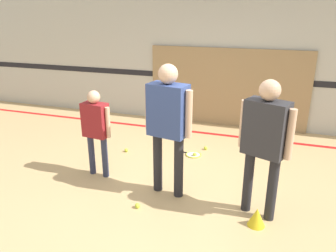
# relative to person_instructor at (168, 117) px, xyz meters

# --- Properties ---
(ground_plane) EXTENTS (16.00, 16.00, 0.00)m
(ground_plane) POSITION_rel_person_instructor_xyz_m (0.05, 0.11, -1.10)
(ground_plane) COLOR tan
(wall_back) EXTENTS (16.00, 0.07, 3.20)m
(wall_back) POSITION_rel_person_instructor_xyz_m (0.05, 3.10, 0.50)
(wall_back) COLOR beige
(wall_back) RESTS_ON ground_plane
(wall_panel) EXTENTS (3.31, 0.05, 1.65)m
(wall_panel) POSITION_rel_person_instructor_xyz_m (0.30, 3.05, -0.27)
(wall_panel) COLOR #9E7F56
(wall_panel) RESTS_ON ground_plane
(floor_stripe) EXTENTS (14.40, 0.10, 0.01)m
(floor_stripe) POSITION_rel_person_instructor_xyz_m (0.05, 2.41, -1.09)
(floor_stripe) COLOR red
(floor_stripe) RESTS_ON ground_plane
(person_instructor) EXTENTS (0.66, 0.36, 1.77)m
(person_instructor) POSITION_rel_person_instructor_xyz_m (0.00, 0.00, 0.00)
(person_instructor) COLOR #232328
(person_instructor) RESTS_ON ground_plane
(person_student_left) EXTENTS (0.50, 0.24, 1.32)m
(person_student_left) POSITION_rel_person_instructor_xyz_m (-1.16, 0.16, -0.28)
(person_student_left) COLOR #2D334C
(person_student_left) RESTS_ON ground_plane
(person_student_right) EXTENTS (0.60, 0.41, 1.69)m
(person_student_right) POSITION_rel_person_instructor_xyz_m (1.20, -0.13, -0.05)
(person_student_right) COLOR #232328
(person_student_right) RESTS_ON ground_plane
(racket_spare_on_floor) EXTENTS (0.50, 0.33, 0.03)m
(racket_spare_on_floor) POSITION_rel_person_instructor_xyz_m (0.02, 1.30, -1.09)
(racket_spare_on_floor) COLOR #C6D838
(racket_spare_on_floor) RESTS_ON ground_plane
(tennis_ball_near_instructor) EXTENTS (0.07, 0.07, 0.07)m
(tennis_ball_near_instructor) POSITION_rel_person_instructor_xyz_m (-0.25, -0.49, -1.06)
(tennis_ball_near_instructor) COLOR #CCE038
(tennis_ball_near_instructor) RESTS_ON ground_plane
(tennis_ball_by_spare_racket) EXTENTS (0.07, 0.07, 0.07)m
(tennis_ball_by_spare_racket) POSITION_rel_person_instructor_xyz_m (0.19, 1.59, -1.06)
(tennis_ball_by_spare_racket) COLOR #CCE038
(tennis_ball_by_spare_racket) RESTS_ON ground_plane
(tennis_ball_stray_left) EXTENTS (0.07, 0.07, 0.07)m
(tennis_ball_stray_left) POSITION_rel_person_instructor_xyz_m (-1.13, 1.06, -1.06)
(tennis_ball_stray_left) COLOR #CCE038
(tennis_ball_stray_left) RESTS_ON ground_plane
(tennis_ball_stray_right) EXTENTS (0.07, 0.07, 0.07)m
(tennis_ball_stray_right) POSITION_rel_person_instructor_xyz_m (0.07, 1.26, -1.06)
(tennis_ball_stray_right) COLOR #CCE038
(tennis_ball_stray_right) RESTS_ON ground_plane
(training_cone) EXTENTS (0.21, 0.21, 0.23)m
(training_cone) POSITION_rel_person_instructor_xyz_m (1.21, -0.37, -0.98)
(training_cone) COLOR yellow
(training_cone) RESTS_ON ground_plane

